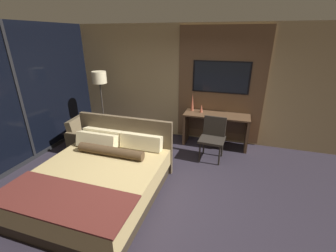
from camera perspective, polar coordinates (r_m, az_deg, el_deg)
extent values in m
plane|color=#28232D|center=(3.99, -3.35, -17.48)|extent=(16.00, 16.00, 0.00)
cube|color=tan|center=(5.69, 5.70, 10.50)|extent=(7.20, 0.06, 2.80)
cube|color=brown|center=(5.55, 13.10, 9.74)|extent=(2.02, 0.03, 2.70)
cube|color=black|center=(5.38, -33.67, 6.21)|extent=(0.02, 6.00, 2.80)
cube|color=black|center=(5.37, -33.53, 6.20)|extent=(0.04, 0.06, 2.80)
cube|color=black|center=(5.81, -30.70, -6.72)|extent=(0.05, 6.00, 0.08)
cube|color=#33281E|center=(4.05, -17.72, -16.02)|extent=(1.86, 2.04, 0.22)
cube|color=tan|center=(3.89, -18.19, -12.89)|extent=(1.92, 2.11, 0.32)
cube|color=#56231E|center=(3.39, -25.33, -16.43)|extent=(1.94, 0.74, 0.02)
cube|color=brown|center=(4.60, -10.76, -4.04)|extent=(1.96, 0.08, 1.08)
cube|color=beige|center=(4.64, -16.19, -2.49)|extent=(0.81, 0.23, 0.31)
cube|color=beige|center=(4.26, -6.85, -3.96)|extent=(0.81, 0.23, 0.31)
cube|color=beige|center=(4.48, -17.63, -3.54)|extent=(0.81, 0.25, 0.32)
cylinder|color=#4C3823|center=(4.14, -14.39, -6.22)|extent=(1.25, 0.17, 0.17)
cube|color=brown|center=(5.43, 12.25, 2.71)|extent=(1.52, 0.54, 0.03)
cube|color=brown|center=(5.67, 4.58, -0.30)|extent=(0.06, 0.49, 0.76)
cube|color=brown|center=(5.56, 19.41, -2.01)|extent=(0.06, 0.49, 0.76)
cube|color=brown|center=(5.77, 12.25, 0.49)|extent=(1.40, 0.02, 0.38)
cube|color=black|center=(5.47, 13.27, 11.98)|extent=(1.31, 0.04, 0.74)
cube|color=black|center=(5.45, 13.25, 11.94)|extent=(1.23, 0.01, 0.68)
cube|color=#28231E|center=(4.88, 11.12, -3.44)|extent=(0.55, 0.52, 0.05)
cube|color=#28231E|center=(4.98, 11.78, 0.01)|extent=(0.48, 0.13, 0.42)
cylinder|color=black|center=(4.85, 8.05, -6.64)|extent=(0.04, 0.04, 0.44)
cylinder|color=black|center=(4.80, 12.90, -7.40)|extent=(0.04, 0.04, 0.44)
cylinder|color=black|center=(5.20, 9.08, -4.66)|extent=(0.04, 0.04, 0.44)
cylinder|color=black|center=(5.14, 13.60, -5.34)|extent=(0.04, 0.04, 0.44)
cube|color=brown|center=(5.68, -18.68, -3.53)|extent=(0.87, 0.73, 0.38)
cube|color=brown|center=(5.71, -22.04, 0.21)|extent=(0.26, 0.67, 0.38)
cube|color=brown|center=(5.36, -20.71, -4.53)|extent=(0.81, 0.18, 0.52)
cube|color=brown|center=(5.94, -17.02, -1.40)|extent=(0.81, 0.18, 0.52)
cylinder|color=#282623|center=(6.20, -15.45, -2.71)|extent=(0.28, 0.28, 0.03)
cylinder|color=#332D28|center=(5.94, -16.17, 3.70)|extent=(0.03, 0.03, 1.49)
cylinder|color=beige|center=(5.74, -17.08, 11.74)|extent=(0.34, 0.34, 0.28)
cone|color=#B2563D|center=(5.56, 6.22, 6.07)|extent=(0.08, 0.08, 0.43)
cone|color=#B2563D|center=(5.48, 8.47, 4.46)|extent=(0.08, 0.08, 0.19)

